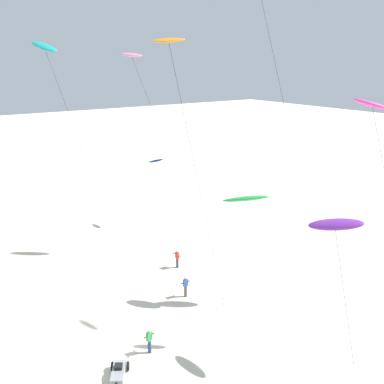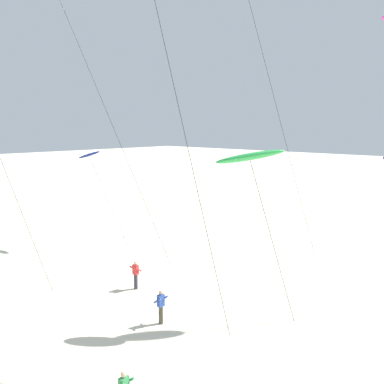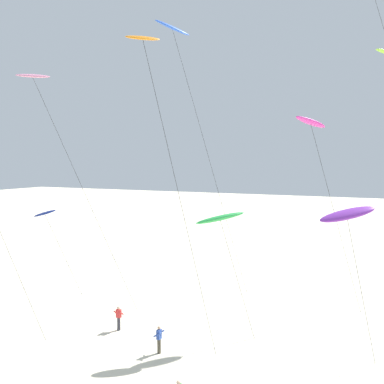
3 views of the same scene
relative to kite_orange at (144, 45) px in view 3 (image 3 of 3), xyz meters
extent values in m
ellipsoid|color=orange|center=(-0.08, -0.05, 0.41)|extent=(1.78, 2.00, 0.49)
cylinder|color=#262626|center=(1.72, 1.06, -8.88)|extent=(3.63, 2.26, 18.43)
ellipsoid|color=#D8339E|center=(7.04, 11.68, -3.65)|extent=(2.37, 2.64, 1.08)
cylinder|color=#262626|center=(8.86, 12.80, -10.94)|extent=(3.66, 2.28, 14.32)
ellipsoid|color=pink|center=(-11.35, 2.90, -0.30)|extent=(2.83, 1.32, 0.64)
cylinder|color=#262626|center=(-8.19, 4.86, -9.24)|extent=(6.36, 3.95, 17.72)
ellipsoid|color=navy|center=(-13.99, 6.54, -10.94)|extent=(2.06, 1.31, 0.83)
cylinder|color=#262626|center=(-12.73, 7.32, -14.56)|extent=(2.56, 1.60, 7.08)
ellipsoid|color=purple|center=(10.61, 4.02, -9.44)|extent=(3.21, 2.11, 1.43)
cylinder|color=#262626|center=(11.42, 4.52, -13.85)|extent=(1.66, 1.04, 8.50)
ellipsoid|color=blue|center=(-4.41, 11.62, 4.53)|extent=(2.68, 2.99, 1.47)
cylinder|color=#262626|center=(-1.65, 13.33, -6.84)|extent=(5.56, 3.46, 22.52)
ellipsoid|color=green|center=(2.90, 4.28, -10.11)|extent=(3.01, 2.86, 1.05)
cylinder|color=#262626|center=(3.88, 4.89, -14.17)|extent=(1.99, 1.25, 7.85)
cylinder|color=#33333D|center=(-3.97, 2.84, -17.65)|extent=(0.22, 0.22, 0.88)
cube|color=red|center=(-3.97, 2.84, -16.92)|extent=(0.37, 0.25, 0.58)
sphere|color=beige|center=(-3.97, 2.84, -16.52)|extent=(0.20, 0.20, 0.20)
cylinder|color=red|center=(-4.19, 2.80, -16.87)|extent=(0.17, 0.51, 0.39)
cylinder|color=red|center=(-3.75, 2.87, -16.87)|extent=(0.17, 0.51, 0.39)
cylinder|color=#4C4738|center=(0.35, 0.85, -17.65)|extent=(0.22, 0.22, 0.88)
cube|color=#2D4CA5|center=(0.35, 0.85, -16.92)|extent=(0.20, 0.34, 0.58)
sphere|color=tan|center=(0.35, 0.85, -16.52)|extent=(0.20, 0.20, 0.20)
cylinder|color=#2D4CA5|center=(0.35, 0.63, -16.87)|extent=(0.50, 0.09, 0.39)
cylinder|color=#2D4CA5|center=(0.35, 1.07, -16.87)|extent=(0.50, 0.09, 0.39)
sphere|color=beige|center=(4.46, -4.53, -16.52)|extent=(0.20, 0.20, 0.20)
camera|label=1|loc=(23.68, -14.46, -0.88)|focal=38.75mm
camera|label=2|loc=(14.67, -12.17, -8.65)|focal=39.95mm
camera|label=3|loc=(13.52, -22.02, -6.40)|focal=41.94mm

